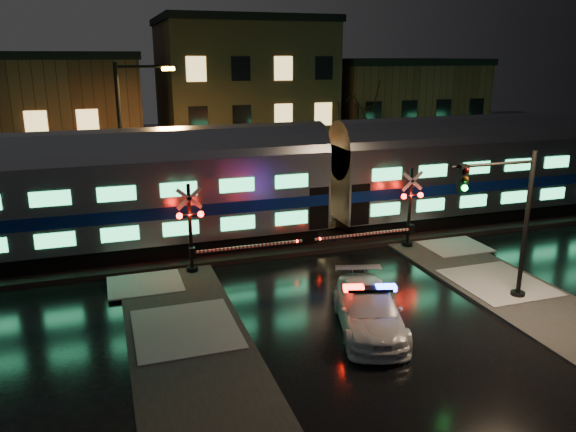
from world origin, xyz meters
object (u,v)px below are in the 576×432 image
object	(u,v)px
police_car	(369,310)
crossing_signal_right	(404,217)
traffic_light	(507,225)
crossing_signal_left	(199,237)
streetlight	(127,139)

from	to	relation	value
police_car	crossing_signal_right	size ratio (longest dim) A/B	0.97
crossing_signal_right	traffic_light	bearing A→B (deg)	-86.15
police_car	traffic_light	world-z (taller)	traffic_light
police_car	traffic_light	xyz separation A→B (m)	(5.83, 0.44, 2.38)
crossing_signal_left	police_car	bearing A→B (deg)	-56.99
crossing_signal_left	traffic_light	size ratio (longest dim) A/B	0.97
traffic_light	streetlight	size ratio (longest dim) A/B	0.66
police_car	traffic_light	size ratio (longest dim) A/B	0.94
police_car	crossing_signal_right	world-z (taller)	crossing_signal_right
crossing_signal_right	crossing_signal_left	distance (m)	10.01
traffic_light	crossing_signal_left	bearing A→B (deg)	146.35
police_car	crossing_signal_right	distance (m)	8.98
crossing_signal_left	traffic_light	distance (m)	12.51
police_car	streetlight	size ratio (longest dim) A/B	0.62
traffic_light	streetlight	xyz separation A→B (m)	(-12.85, 13.39, 2.02)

